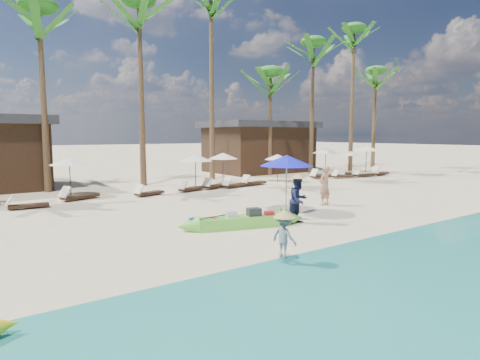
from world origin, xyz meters
TOP-DOWN VIEW (x-y plane):
  - ground at (0.00, 0.00)m, footprint 240.00×240.00m
  - wet_sand_strip at (0.00, -5.00)m, footprint 240.00×4.50m
  - green_canoe at (0.61, 0.93)m, footprint 5.04×1.73m
  - tourist at (6.17, 2.38)m, footprint 0.69×0.48m
  - vendor_green at (2.63, 0.32)m, footprint 0.90×0.73m
  - vendor_yellow at (-0.85, -2.89)m, footprint 0.54×0.76m
  - blue_umbrella at (3.57, 2.04)m, footprint 2.22×2.22m
  - lounger_4_right at (-5.12, 9.16)m, footprint 1.71×0.64m
  - resort_parasol_5 at (-2.69, 11.77)m, footprint 1.99×1.99m
  - lounger_5_left at (-2.68, 10.36)m, footprint 2.02×1.20m
  - resort_parasol_6 at (3.90, 10.36)m, footprint 2.01×2.01m
  - lounger_6_left at (0.66, 9.66)m, footprint 1.76×0.98m
  - lounger_6_right at (3.30, 9.88)m, footprint 1.84×1.01m
  - resort_parasol_7 at (6.63, 11.67)m, footprint 1.98×1.98m
  - lounger_7_left at (5.01, 10.10)m, footprint 1.89×1.14m
  - lounger_7_right at (6.20, 9.77)m, footprint 1.75×0.82m
  - resort_parasol_8 at (10.36, 10.63)m, footprint 1.82×1.82m
  - lounger_8_left at (7.78, 10.00)m, footprint 1.91×0.85m
  - resort_parasol_9 at (15.98, 11.50)m, footprint 2.13×2.13m
  - lounger_9_left at (14.27, 10.35)m, footprint 1.93×0.69m
  - lounger_9_right at (15.69, 9.58)m, footprint 1.77×0.86m
  - resort_parasol_10 at (19.00, 11.67)m, footprint 1.81×1.81m
  - lounger_10_left at (16.89, 10.35)m, footprint 1.95×1.15m
  - lounger_10_right at (17.68, 9.29)m, footprint 1.91×0.70m
  - resort_parasol_11 at (21.07, 11.63)m, footprint 2.20×2.20m
  - lounger_11_left at (19.72, 9.26)m, footprint 1.99×0.90m
  - palm_3 at (-3.36, 14.27)m, footprint 2.08×2.08m
  - palm_4 at (2.15, 14.01)m, footprint 2.08×2.08m
  - palm_5 at (7.45, 14.38)m, footprint 2.08×2.08m
  - palm_6 at (12.84, 14.52)m, footprint 2.08×2.08m
  - palm_7 at (16.57, 13.68)m, footprint 2.08×2.08m
  - palm_8 at (21.07, 13.33)m, footprint 2.08×2.08m
  - palm_9 at (26.21, 14.81)m, footprint 2.08×2.08m
  - pavilion_east at (14.00, 17.50)m, footprint 8.80×6.60m

SIDE VIEW (x-z plane):
  - ground at x=0.00m, z-range 0.00..0.00m
  - wet_sand_strip at x=0.00m, z-range 0.00..0.01m
  - lounger_4_right at x=-5.12m, z-range -0.09..0.48m
  - lounger_6_left at x=0.66m, z-range -0.10..0.48m
  - lounger_7_right at x=6.20m, z-range -0.10..0.48m
  - lounger_9_right at x=15.69m, z-range -0.10..0.48m
  - lounger_6_right at x=3.30m, z-range -0.10..0.50m
  - lounger_7_left at x=5.01m, z-range -0.10..0.51m
  - lounger_8_left at x=7.78m, z-range -0.10..0.52m
  - lounger_10_left at x=16.89m, z-range -0.11..0.53m
  - lounger_10_right at x=17.68m, z-range -0.11..0.53m
  - lounger_9_left at x=14.27m, z-range -0.11..0.54m
  - lounger_11_left at x=19.72m, z-range -0.11..0.54m
  - lounger_5_left at x=-2.68m, z-range -0.11..0.55m
  - green_canoe at x=0.61m, z-range -0.11..0.55m
  - vendor_yellow at x=-0.85m, z-range 0.18..1.25m
  - vendor_green at x=2.63m, z-range 0.00..1.72m
  - tourist at x=6.17m, z-range 0.00..1.81m
  - resort_parasol_10 at x=19.00m, z-range 0.75..2.62m
  - resort_parasol_8 at x=10.36m, z-range 0.75..2.63m
  - resort_parasol_7 at x=6.63m, z-range 0.82..2.86m
  - resort_parasol_5 at x=-2.69m, z-range 0.82..2.87m
  - resort_parasol_6 at x=3.90m, z-range 0.83..2.90m
  - resort_parasol_9 at x=15.98m, z-range 0.88..3.08m
  - resort_parasol_11 at x=21.07m, z-range 0.91..3.18m
  - blue_umbrella at x=3.57m, z-range 0.96..3.35m
  - pavilion_east at x=14.00m, z-range 0.05..4.35m
  - palm_6 at x=12.84m, z-range 2.79..11.31m
  - palm_9 at x=26.21m, z-range 3.14..12.97m
  - palm_3 at x=-3.36m, z-range 3.32..13.83m
  - palm_7 at x=16.57m, z-range 3.46..14.53m
  - palm_4 at x=2.15m, z-range 3.60..15.30m
  - palm_8 at x=21.07m, z-range 3.83..16.53m
  - palm_5 at x=7.45m, z-range 4.02..17.62m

